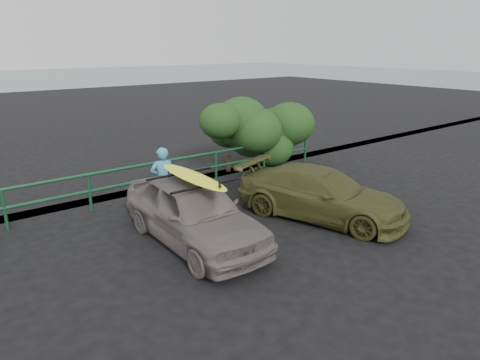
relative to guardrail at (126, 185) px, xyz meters
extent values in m
plane|color=black|center=(0.00, -5.00, -0.52)|extent=(80.00, 80.00, 0.00)
imported|color=#655D5A|center=(0.18, -3.26, 0.19)|extent=(1.74, 4.22, 1.43)
imported|color=#40421D|center=(3.47, -3.95, 0.11)|extent=(3.09, 4.65, 1.25)
imported|color=teal|center=(0.55, -1.15, 0.34)|extent=(0.72, 0.59, 1.72)
ellipsoid|color=#F3FF1A|center=(0.18, -3.26, 1.00)|extent=(0.55, 2.49, 0.07)
camera|label=1|loc=(-4.31, -10.75, 3.65)|focal=32.00mm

